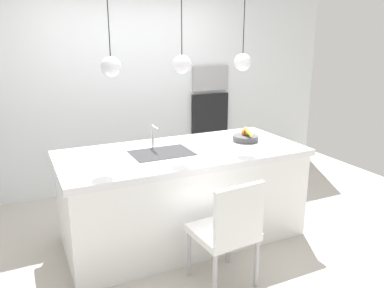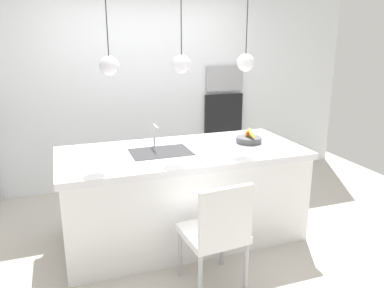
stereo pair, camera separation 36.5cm
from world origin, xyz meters
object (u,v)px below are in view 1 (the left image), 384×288
(microwave, at_px, (210,78))
(oven, at_px, (210,113))
(fruit_bowl, at_px, (246,137))
(chair_near, at_px, (228,229))

(microwave, relative_size, oven, 0.96)
(fruit_bowl, relative_size, microwave, 0.50)
(fruit_bowl, height_order, oven, oven)
(fruit_bowl, bearing_deg, microwave, 75.45)
(oven, xyz_separation_m, chair_near, (-1.14, -2.46, -0.39))
(oven, bearing_deg, fruit_bowl, -104.55)
(chair_near, bearing_deg, fruit_bowl, 50.94)
(microwave, xyz_separation_m, oven, (0.00, 0.00, -0.50))
(fruit_bowl, relative_size, chair_near, 0.30)
(oven, bearing_deg, microwave, 0.00)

